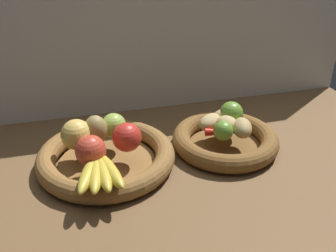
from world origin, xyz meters
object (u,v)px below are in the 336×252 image
object	(u,v)px
apple_golden_left	(77,135)
banana_bunch_front	(99,171)
fruit_bowl_right	(225,140)
lime_near	(223,131)
potato_small	(242,128)
chili_pepper	(228,132)
apple_red_right	(127,137)
potato_large	(226,124)
fruit_bowl_left	(106,157)
lime_far	(231,113)
potato_oblong	(210,122)
pear_brown	(96,130)
apple_red_front	(91,150)
apple_green_back	(114,125)
potato_back	(227,116)

from	to	relation	value
apple_golden_left	banana_bunch_front	bearing A→B (deg)	-73.38
fruit_bowl_right	lime_near	size ratio (longest dim) A/B	5.56
potato_small	chili_pepper	bearing A→B (deg)	165.36
apple_red_right	potato_large	size ratio (longest dim) A/B	1.14
fruit_bowl_left	lime_far	xyz separation A→B (cm)	(35.50, 3.80, 5.97)
apple_red_right	fruit_bowl_right	bearing A→B (deg)	4.80
potato_large	lime_far	distance (cm)	4.93
fruit_bowl_left	potato_small	world-z (taller)	potato_small
fruit_bowl_left	apple_golden_left	size ratio (longest dim) A/B	4.55
banana_bunch_front	chili_pepper	xyz separation A→B (cm)	(34.68, 9.49, -0.47)
potato_oblong	lime_far	distance (cm)	6.68
lime_far	fruit_bowl_right	bearing A→B (deg)	-127.87
pear_brown	chili_pepper	bearing A→B (deg)	-8.42
pear_brown	apple_red_right	bearing A→B (deg)	-36.04
fruit_bowl_right	apple_red_front	world-z (taller)	apple_red_front
apple_green_back	banana_bunch_front	distance (cm)	17.89
fruit_bowl_left	pear_brown	distance (cm)	7.40
fruit_bowl_left	chili_pepper	world-z (taller)	chili_pepper
banana_bunch_front	apple_red_right	bearing A→B (deg)	50.27
potato_small	apple_red_right	bearing A→B (deg)	178.43
fruit_bowl_right	chili_pepper	bearing A→B (deg)	-102.00
apple_green_back	potato_small	distance (cm)	33.77
apple_red_right	apple_red_front	bearing A→B (deg)	-157.91
banana_bunch_front	chili_pepper	bearing A→B (deg)	15.30
fruit_bowl_left	fruit_bowl_right	world-z (taller)	same
apple_green_back	potato_oblong	distance (cm)	26.19
potato_large	lime_far	world-z (taller)	lime_far
potato_oblong	apple_red_right	bearing A→B (deg)	-168.06
lime_near	potato_oblong	bearing A→B (deg)	98.65
potato_small	potato_oblong	xyz separation A→B (cm)	(-6.66, 5.87, -0.30)
pear_brown	lime_far	world-z (taller)	pear_brown
fruit_bowl_left	potato_oblong	world-z (taller)	potato_oblong
fruit_bowl_left	lime_far	bearing A→B (deg)	6.10
chili_pepper	potato_back	bearing A→B (deg)	84.67
apple_golden_left	banana_bunch_front	world-z (taller)	apple_golden_left
potato_oblong	potato_small	bearing A→B (deg)	-41.42
fruit_bowl_right	apple_golden_left	size ratio (longest dim) A/B	3.77
apple_golden_left	lime_far	bearing A→B (deg)	2.62
fruit_bowl_left	fruit_bowl_right	distance (cm)	32.55
pear_brown	lime_far	bearing A→B (deg)	1.49
fruit_bowl_left	potato_small	size ratio (longest dim) A/B	4.45
fruit_bowl_right	lime_near	xyz separation A→B (cm)	(-2.53, -3.80, 5.27)
apple_golden_left	lime_far	distance (cm)	42.19
banana_bunch_front	chili_pepper	size ratio (longest dim) A/B	1.39
apple_green_back	potato_large	size ratio (longest dim) A/B	1.03
potato_small	lime_near	size ratio (longest dim) A/B	1.51
lime_far	banana_bunch_front	bearing A→B (deg)	-157.89
potato_small	apple_red_front	bearing A→B (deg)	-175.88
fruit_bowl_left	chili_pepper	bearing A→B (deg)	-3.91
apple_golden_left	potato_small	bearing A→B (deg)	-6.74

